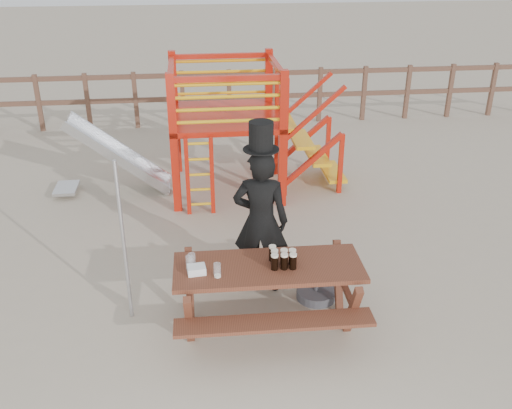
# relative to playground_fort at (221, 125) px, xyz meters

# --- Properties ---
(ground) EXTENTS (60.00, 60.00, 0.00)m
(ground) POSITION_rel_playground_fort_xyz_m (-0.12, -3.58, -1.07)
(ground) COLOR tan
(ground) RESTS_ON ground
(back_fence) EXTENTS (15.09, 0.09, 1.20)m
(back_fence) POSITION_rel_playground_fort_xyz_m (-0.12, 3.42, -0.34)
(back_fence) COLOR brown
(back_fence) RESTS_ON ground
(playground_fort) EXTENTS (4.71, 1.84, 2.10)m
(playground_fort) POSITION_rel_playground_fort_xyz_m (0.00, 0.00, 0.00)
(playground_fort) COLOR red
(playground_fort) RESTS_ON ground
(picnic_table) EXTENTS (1.97, 1.38, 0.75)m
(picnic_table) POSITION_rel_playground_fort_xyz_m (0.26, -3.75, -0.60)
(picnic_table) COLOR brown
(picnic_table) RESTS_ON ground
(man_with_hat) EXTENTS (0.71, 0.54, 2.05)m
(man_with_hat) POSITION_rel_playground_fort_xyz_m (0.27, -2.99, -0.15)
(man_with_hat) COLOR black
(man_with_hat) RESTS_ON ground
(metal_pole) EXTENTS (0.04, 0.04, 1.85)m
(metal_pole) POSITION_rel_playground_fort_xyz_m (-1.22, -3.41, -0.15)
(metal_pole) COLOR #B2B2B7
(metal_pole) RESTS_ON ground
(parasol_base) EXTENTS (0.46, 0.46, 0.20)m
(parasol_base) POSITION_rel_playground_fort_xyz_m (0.89, -3.30, -1.02)
(parasol_base) COLOR #3E3D43
(parasol_base) RESTS_ON ground
(paper_bag) EXTENTS (0.19, 0.16, 0.08)m
(paper_bag) POSITION_rel_playground_fort_xyz_m (-0.48, -3.80, -0.28)
(paper_bag) COLOR white
(paper_bag) RESTS_ON picnic_table
(stout_pints) EXTENTS (0.27, 0.26, 0.17)m
(stout_pints) POSITION_rel_playground_fort_xyz_m (0.40, -3.76, -0.23)
(stout_pints) COLOR black
(stout_pints) RESTS_ON picnic_table
(empty_glasses) EXTENTS (0.35, 0.30, 0.15)m
(empty_glasses) POSITION_rel_playground_fort_xyz_m (-0.44, -3.76, -0.25)
(empty_glasses) COLOR silver
(empty_glasses) RESTS_ON picnic_table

